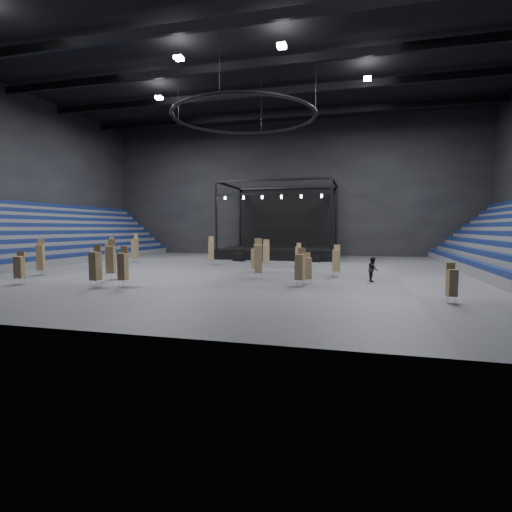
% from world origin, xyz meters
% --- Properties ---
extents(floor, '(50.00, 50.00, 0.00)m').
position_xyz_m(floor, '(0.00, 0.00, 0.00)').
color(floor, '#414143').
rests_on(floor, ground).
extents(ceiling, '(50.00, 42.00, 0.20)m').
position_xyz_m(ceiling, '(0.00, 0.00, 18.00)').
color(ceiling, black).
rests_on(ceiling, wall_back).
extents(wall_back, '(50.00, 0.20, 18.00)m').
position_xyz_m(wall_back, '(0.00, 21.00, 9.00)').
color(wall_back, black).
rests_on(wall_back, ground).
extents(wall_front, '(50.00, 0.20, 18.00)m').
position_xyz_m(wall_front, '(0.00, -21.00, 9.00)').
color(wall_front, black).
rests_on(wall_front, ground).
extents(wall_left, '(0.20, 42.00, 18.00)m').
position_xyz_m(wall_left, '(-25.00, 0.00, 9.00)').
color(wall_left, black).
rests_on(wall_left, ground).
extents(bleachers_left, '(7.20, 40.00, 6.40)m').
position_xyz_m(bleachers_left, '(-22.94, 0.00, 1.73)').
color(bleachers_left, '#525254').
rests_on(bleachers_left, floor).
extents(stage, '(14.00, 10.00, 9.20)m').
position_xyz_m(stage, '(0.00, 16.24, 1.45)').
color(stage, black).
rests_on(stage, floor).
extents(truss_ring, '(12.30, 12.30, 5.15)m').
position_xyz_m(truss_ring, '(-0.00, 0.00, 13.00)').
color(truss_ring, black).
rests_on(truss_ring, ceiling).
extents(roof_girders, '(49.00, 30.35, 0.70)m').
position_xyz_m(roof_girders, '(0.00, -0.00, 17.20)').
color(roof_girders, black).
rests_on(roof_girders, ceiling).
extents(floodlights, '(28.60, 16.60, 0.25)m').
position_xyz_m(floodlights, '(0.00, -4.00, 16.60)').
color(floodlights, white).
rests_on(floodlights, roof_girders).
extents(flight_case_left, '(1.45, 1.12, 0.87)m').
position_xyz_m(flight_case_left, '(-3.31, 9.03, 0.43)').
color(flight_case_left, black).
rests_on(flight_case_left, floor).
extents(flight_case_mid, '(1.21, 0.91, 0.72)m').
position_xyz_m(flight_case_mid, '(-1.06, 9.32, 0.36)').
color(flight_case_mid, black).
rests_on(flight_case_mid, floor).
extents(flight_case_right, '(1.20, 0.72, 0.76)m').
position_xyz_m(flight_case_right, '(5.03, 9.95, 0.38)').
color(flight_case_right, black).
rests_on(flight_case_right, floor).
extents(chair_stack_0, '(0.66, 0.66, 2.84)m').
position_xyz_m(chair_stack_0, '(-7.36, -8.36, 1.46)').
color(chair_stack_0, silver).
rests_on(chair_stack_0, floor).
extents(chair_stack_1, '(0.64, 0.64, 2.83)m').
position_xyz_m(chair_stack_1, '(-14.00, -7.65, 1.43)').
color(chair_stack_1, silver).
rests_on(chair_stack_1, floor).
extents(chair_stack_2, '(0.64, 0.64, 2.51)m').
position_xyz_m(chair_stack_2, '(0.42, 6.26, 1.32)').
color(chair_stack_2, silver).
rests_on(chair_stack_2, floor).
extents(chair_stack_3, '(0.58, 0.58, 2.62)m').
position_xyz_m(chair_stack_3, '(-6.04, -11.83, 1.36)').
color(chair_stack_3, silver).
rests_on(chair_stack_3, floor).
extents(chair_stack_4, '(0.51, 0.51, 2.26)m').
position_xyz_m(chair_stack_4, '(4.05, 4.15, 1.17)').
color(chair_stack_4, silver).
rests_on(chair_stack_4, floor).
extents(chair_stack_5, '(0.64, 0.64, 2.41)m').
position_xyz_m(chair_stack_5, '(6.11, -8.45, 1.27)').
color(chair_stack_5, silver).
rests_on(chair_stack_5, floor).
extents(chair_stack_6, '(0.60, 0.60, 3.04)m').
position_xyz_m(chair_stack_6, '(-13.20, 4.24, 1.54)').
color(chair_stack_6, silver).
rests_on(chair_stack_6, floor).
extents(chair_stack_7, '(0.67, 0.67, 2.82)m').
position_xyz_m(chair_stack_7, '(-4.76, 4.44, 1.45)').
color(chair_stack_7, silver).
rests_on(chair_stack_7, floor).
extents(chair_stack_8, '(0.66, 0.66, 2.92)m').
position_xyz_m(chair_stack_8, '(2.66, -5.46, 1.49)').
color(chair_stack_8, silver).
rests_on(chair_stack_8, floor).
extents(chair_stack_9, '(0.69, 0.69, 2.91)m').
position_xyz_m(chair_stack_9, '(-10.11, -4.49, 1.49)').
color(chair_stack_9, silver).
rests_on(chair_stack_9, floor).
extents(chair_stack_10, '(0.56, 0.56, 2.35)m').
position_xyz_m(chair_stack_10, '(1.33, -1.51, 1.20)').
color(chair_stack_10, silver).
rests_on(chair_stack_10, floor).
extents(chair_stack_11, '(0.58, 0.58, 2.54)m').
position_xyz_m(chair_stack_11, '(1.16, 3.32, 1.30)').
color(chair_stack_11, silver).
rests_on(chair_stack_11, floor).
extents(chair_stack_12, '(0.51, 0.51, 1.96)m').
position_xyz_m(chair_stack_12, '(14.00, -11.99, 1.04)').
color(chair_stack_12, silver).
rests_on(chair_stack_12, floor).
extents(chair_stack_13, '(0.61, 0.61, 2.15)m').
position_xyz_m(chair_stack_13, '(-11.61, -11.99, 1.15)').
color(chair_stack_13, silver).
rests_on(chair_stack_13, floor).
extents(chair_stack_14, '(0.54, 0.54, 2.07)m').
position_xyz_m(chair_stack_14, '(6.43, -7.28, 1.08)').
color(chair_stack_14, silver).
rests_on(chair_stack_14, floor).
extents(chair_stack_15, '(0.56, 0.56, 2.40)m').
position_xyz_m(chair_stack_15, '(7.96, -2.67, 1.25)').
color(chair_stack_15, silver).
rests_on(chair_stack_15, floor).
extents(chair_stack_16, '(0.50, 0.50, 2.49)m').
position_xyz_m(chair_stack_16, '(-4.59, -11.11, 1.29)').
color(chair_stack_16, silver).
rests_on(chair_stack_16, floor).
extents(man_center, '(0.65, 0.50, 1.57)m').
position_xyz_m(man_center, '(4.94, -2.18, 0.78)').
color(man_center, black).
rests_on(man_center, floor).
extents(crew_member, '(0.72, 0.88, 1.68)m').
position_xyz_m(crew_member, '(10.53, -4.77, 0.84)').
color(crew_member, black).
rests_on(crew_member, floor).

